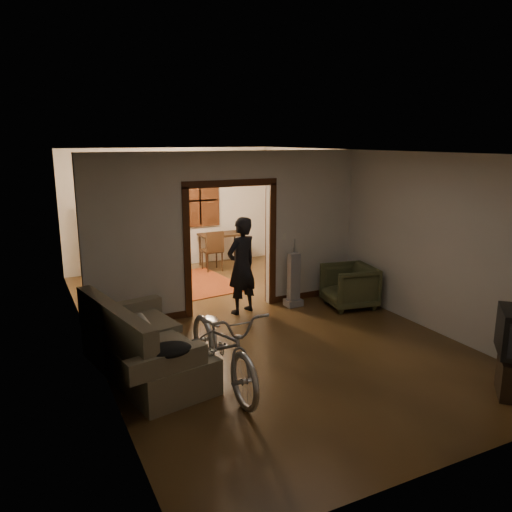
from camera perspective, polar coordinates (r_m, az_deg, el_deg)
floor at (r=8.44m, az=-0.90°, el=-7.54°), size 5.00×8.50×0.01m
ceiling at (r=7.89m, az=-0.98°, el=11.84°), size 5.00×8.50×0.01m
wall_back at (r=11.98m, az=-9.65°, el=5.41°), size 5.00×0.02×2.80m
wall_left at (r=7.37m, az=-18.83°, el=0.04°), size 0.02×8.50×2.80m
wall_right at (r=9.37m, az=13.06°, el=3.11°), size 0.02×8.50×2.80m
partition_wall at (r=8.72m, az=-3.03°, el=2.70°), size 5.00×0.14×2.80m
door_casing at (r=8.78m, az=-3.01°, el=0.77°), size 1.74×0.20×2.32m
far_window at (r=12.14m, az=-6.43°, el=6.33°), size 0.98×0.06×1.28m
chandelier at (r=10.23m, az=-7.00°, el=9.54°), size 0.24×0.24×0.24m
light_switch at (r=9.14m, az=3.23°, el=2.22°), size 0.08×0.01×0.12m
sofa at (r=6.66m, az=-12.50°, el=-9.12°), size 1.36×2.29×0.99m
rolled_paper at (r=6.94m, az=-12.31°, el=-7.85°), size 0.11×0.86×0.11m
jacket at (r=5.79m, az=-9.91°, el=-10.51°), size 0.52×0.39×0.15m
bicycle at (r=6.24m, az=-3.82°, el=-10.03°), size 0.71×2.02×1.06m
armchair at (r=9.22m, az=10.60°, el=-3.41°), size 0.98×0.96×0.78m
vacuum at (r=9.11m, az=4.32°, el=-2.70°), size 0.32×0.27×0.99m
person at (r=8.64m, az=-1.66°, el=-1.10°), size 0.72×0.59×1.70m
oriental_rug at (r=10.66m, az=-7.19°, el=-3.12°), size 1.86×2.30×0.02m
locker at (r=11.50m, az=-14.47°, el=2.19°), size 0.96×0.66×1.75m
globe at (r=11.35m, az=-14.78°, el=7.48°), size 0.27×0.27×0.27m
desk at (r=12.12m, az=-4.01°, el=0.75°), size 1.03×0.59×0.76m
desk_chair at (r=11.59m, az=-5.05°, el=0.62°), size 0.44×0.44×0.95m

